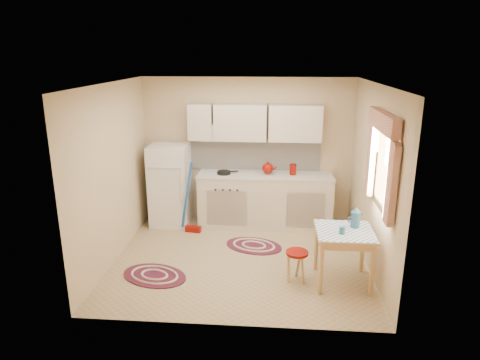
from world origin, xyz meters
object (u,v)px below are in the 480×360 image
(base_cabinets, at_px, (265,201))
(stool, at_px, (297,266))
(fridge, at_px, (170,185))
(table, at_px, (343,257))

(base_cabinets, relative_size, stool, 5.36)
(fridge, relative_size, table, 1.94)
(fridge, xyz_separation_m, stool, (2.09, -1.82, -0.49))
(fridge, xyz_separation_m, base_cabinets, (1.63, 0.05, -0.26))
(stool, bearing_deg, base_cabinets, 103.81)
(base_cabinets, bearing_deg, stool, -76.19)
(stool, bearing_deg, table, 1.52)
(table, height_order, stool, table)
(fridge, distance_m, table, 3.25)
(table, xyz_separation_m, stool, (-0.59, -0.02, -0.15))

